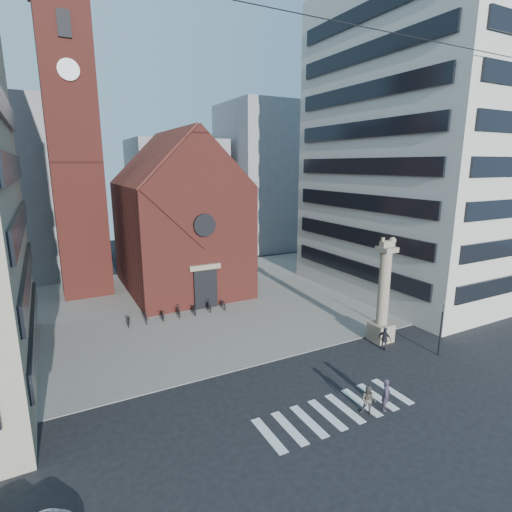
# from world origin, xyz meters

# --- Properties ---
(ground) EXTENTS (120.00, 120.00, 0.00)m
(ground) POSITION_xyz_m (0.00, 0.00, 0.00)
(ground) COLOR black
(ground) RESTS_ON ground
(piazza) EXTENTS (46.00, 30.00, 0.05)m
(piazza) POSITION_xyz_m (0.00, 19.00, 0.03)
(piazza) COLOR gray
(piazza) RESTS_ON ground
(zebra_crossing) EXTENTS (10.20, 3.20, 0.01)m
(zebra_crossing) POSITION_xyz_m (0.55, -3.00, 0.01)
(zebra_crossing) COLOR white
(zebra_crossing) RESTS_ON ground
(church) EXTENTS (12.00, 16.65, 18.00)m
(church) POSITION_xyz_m (0.00, 25.04, 7.98)
(church) COLOR maroon
(church) RESTS_ON ground
(campanile) EXTENTS (5.50, 5.50, 31.20)m
(campanile) POSITION_xyz_m (-10.00, 28.00, 15.74)
(campanile) COLOR maroon
(campanile) RESTS_ON ground
(building_right) EXTENTS (18.00, 22.00, 32.00)m
(building_right) POSITION_xyz_m (24.00, 12.00, 16.00)
(building_right) COLOR #BCB6AA
(building_right) RESTS_ON ground
(bg_block_mid) EXTENTS (14.00, 12.00, 18.00)m
(bg_block_mid) POSITION_xyz_m (6.00, 45.00, 9.00)
(bg_block_mid) COLOR gray
(bg_block_mid) RESTS_ON ground
(bg_block_right) EXTENTS (16.00, 14.00, 24.00)m
(bg_block_right) POSITION_xyz_m (22.00, 42.00, 12.00)
(bg_block_right) COLOR gray
(bg_block_right) RESTS_ON ground
(lion_column) EXTENTS (1.63, 1.60, 8.68)m
(lion_column) POSITION_xyz_m (10.01, 3.00, 3.46)
(lion_column) COLOR gray
(lion_column) RESTS_ON ground
(traffic_light) EXTENTS (0.13, 0.16, 4.30)m
(traffic_light) POSITION_xyz_m (12.00, -1.00, 2.29)
(traffic_light) COLOR black
(traffic_light) RESTS_ON ground
(pedestrian_0) EXTENTS (0.85, 0.79, 1.96)m
(pedestrian_0) POSITION_xyz_m (3.27, -4.20, 0.98)
(pedestrian_0) COLOR #342B3C
(pedestrian_0) RESTS_ON ground
(pedestrian_1) EXTENTS (1.06, 1.10, 1.78)m
(pedestrian_1) POSITION_xyz_m (2.00, -4.08, 0.89)
(pedestrian_1) COLOR #554C44
(pedestrian_1) RESTS_ON ground
(pedestrian_2) EXTENTS (0.76, 1.17, 1.86)m
(pedestrian_2) POSITION_xyz_m (9.00, 1.57, 0.93)
(pedestrian_2) COLOR #24252C
(pedestrian_2) RESTS_ON ground
(scooter_0) EXTENTS (0.95, 1.91, 0.96)m
(scooter_0) POSITION_xyz_m (-7.76, 15.85, 0.53)
(scooter_0) COLOR black
(scooter_0) RESTS_ON piazza
(scooter_1) EXTENTS (0.81, 1.84, 1.07)m
(scooter_1) POSITION_xyz_m (-6.22, 15.85, 0.58)
(scooter_1) COLOR black
(scooter_1) RESTS_ON piazza
(scooter_2) EXTENTS (0.95, 1.91, 0.96)m
(scooter_2) POSITION_xyz_m (-4.67, 15.85, 0.53)
(scooter_2) COLOR black
(scooter_2) RESTS_ON piazza
(scooter_3) EXTENTS (0.81, 1.84, 1.07)m
(scooter_3) POSITION_xyz_m (-3.13, 15.85, 0.58)
(scooter_3) COLOR black
(scooter_3) RESTS_ON piazza
(scooter_4) EXTENTS (0.95, 1.91, 0.96)m
(scooter_4) POSITION_xyz_m (-1.59, 15.85, 0.53)
(scooter_4) COLOR black
(scooter_4) RESTS_ON piazza
(scooter_5) EXTENTS (0.81, 1.84, 1.07)m
(scooter_5) POSITION_xyz_m (-0.05, 15.85, 0.58)
(scooter_5) COLOR black
(scooter_5) RESTS_ON piazza
(scooter_6) EXTENTS (0.95, 1.91, 0.96)m
(scooter_6) POSITION_xyz_m (1.49, 15.85, 0.53)
(scooter_6) COLOR black
(scooter_6) RESTS_ON piazza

